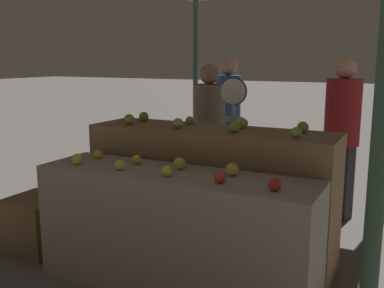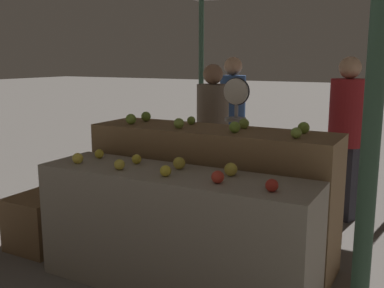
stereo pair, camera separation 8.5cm
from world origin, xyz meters
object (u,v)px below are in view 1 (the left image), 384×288
object	(u,v)px
person_customer_left	(342,127)
produce_scale	(233,121)
person_vendor_at_scale	(209,128)
wooden_crate_side	(37,224)
person_customer_right	(228,114)

from	to	relation	value
person_customer_left	produce_scale	bearing A→B (deg)	60.96
person_vendor_at_scale	person_customer_left	world-z (taller)	person_customer_left
person_vendor_at_scale	wooden_crate_side	size ratio (longest dim) A/B	3.41
produce_scale	wooden_crate_side	xyz separation A→B (m)	(-1.29, -1.25, -0.82)
produce_scale	wooden_crate_side	world-z (taller)	produce_scale
wooden_crate_side	person_customer_left	bearing A→B (deg)	42.86
produce_scale	person_vendor_at_scale	distance (m)	0.54
person_vendor_at_scale	person_customer_left	bearing A→B (deg)	-139.48
produce_scale	wooden_crate_side	distance (m)	1.98
person_vendor_at_scale	person_customer_left	distance (m)	1.35
produce_scale	person_customer_left	xyz separation A→B (m)	(0.88, 0.76, -0.10)
person_customer_left	wooden_crate_side	bearing A→B (deg)	63.05
person_customer_left	person_customer_right	xyz separation A→B (m)	(-1.38, 0.32, 0.01)
produce_scale	wooden_crate_side	size ratio (longest dim) A/B	3.16
produce_scale	person_customer_right	xyz separation A→B (m)	(-0.50, 1.08, -0.08)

